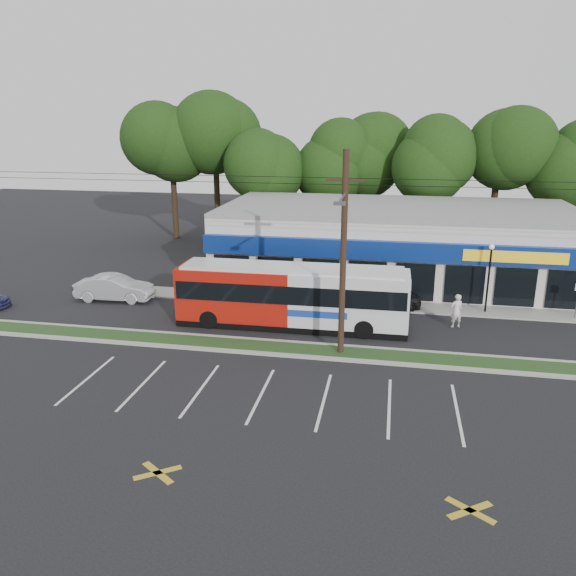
% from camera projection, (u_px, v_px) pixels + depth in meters
% --- Properties ---
extents(ground, '(120.00, 120.00, 0.00)m').
position_uv_depth(ground, '(278.00, 357.00, 27.70)').
color(ground, black).
rests_on(ground, ground).
extents(grass_strip, '(40.00, 1.60, 0.12)m').
position_uv_depth(grass_strip, '(282.00, 348.00, 28.63)').
color(grass_strip, '#213E19').
rests_on(grass_strip, ground).
extents(curb_south, '(40.00, 0.25, 0.14)m').
position_uv_depth(curb_south, '(278.00, 355.00, 27.82)').
color(curb_south, '#9E9E93').
rests_on(curb_south, ground).
extents(curb_north, '(40.00, 0.25, 0.14)m').
position_uv_depth(curb_north, '(285.00, 342.00, 29.42)').
color(curb_north, '#9E9E93').
rests_on(curb_north, ground).
extents(sidewalk, '(32.00, 2.20, 0.10)m').
position_uv_depth(sidewalk, '(385.00, 305.00, 35.26)').
color(sidewalk, '#9E9E93').
rests_on(sidewalk, ground).
extents(strip_mall, '(25.00, 12.55, 5.30)m').
position_uv_depth(strip_mall, '(396.00, 242.00, 40.92)').
color(strip_mall, beige).
rests_on(strip_mall, ground).
extents(utility_pole, '(50.00, 2.77, 10.00)m').
position_uv_depth(utility_pole, '(340.00, 249.00, 26.50)').
color(utility_pole, black).
rests_on(utility_pole, ground).
extents(lamp_post, '(0.30, 0.30, 4.25)m').
position_uv_depth(lamp_post, '(489.00, 271.00, 33.24)').
color(lamp_post, black).
rests_on(lamp_post, ground).
extents(tree_line, '(46.76, 6.76, 11.83)m').
position_uv_depth(tree_line, '(383.00, 153.00, 49.00)').
color(tree_line, black).
rests_on(tree_line, ground).
extents(metrobus, '(12.95, 2.86, 3.47)m').
position_uv_depth(metrobus, '(292.00, 295.00, 31.42)').
color(metrobus, '#AA160D').
rests_on(metrobus, ground).
extents(car_dark, '(5.02, 2.79, 1.61)m').
position_uv_depth(car_dark, '(382.00, 296.00, 34.60)').
color(car_dark, black).
rests_on(car_dark, ground).
extents(car_silver, '(5.05, 2.01, 1.63)m').
position_uv_depth(car_silver, '(115.00, 288.00, 36.24)').
color(car_silver, '#AFB1B7').
rests_on(car_silver, ground).
extents(pedestrian_a, '(0.83, 0.69, 1.94)m').
position_uv_depth(pedestrian_a, '(456.00, 311.00, 31.45)').
color(pedestrian_a, white).
rests_on(pedestrian_a, ground).
extents(pedestrian_b, '(1.10, 0.99, 1.85)m').
position_uv_depth(pedestrian_b, '(343.00, 293.00, 34.73)').
color(pedestrian_b, silver).
rests_on(pedestrian_b, ground).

